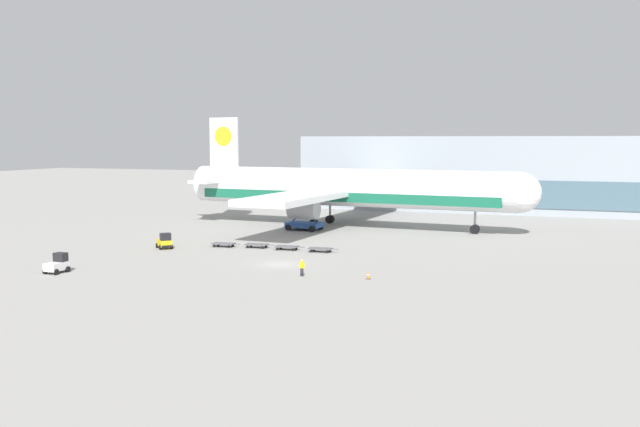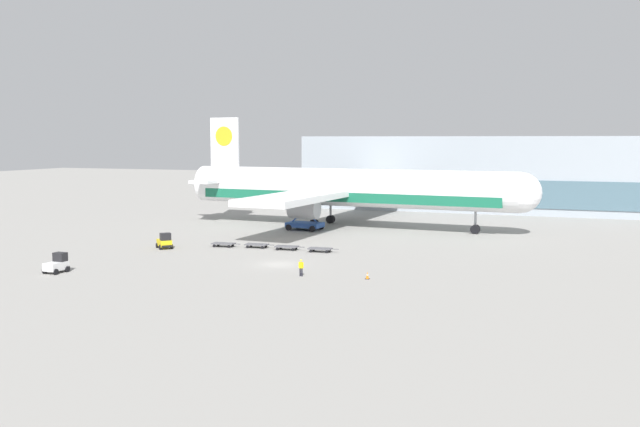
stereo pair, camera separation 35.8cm
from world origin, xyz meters
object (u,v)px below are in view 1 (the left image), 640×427
(baggage_tug_foreground, at_px, (165,242))
(ground_crew_near, at_px, (302,266))
(scissor_lift_loader, at_px, (304,216))
(baggage_dolly_third, at_px, (287,247))
(baggage_dolly_lead, at_px, (224,244))
(baggage_dolly_second, at_px, (257,245))
(traffic_cone_near, at_px, (368,275))
(airplane_main, at_px, (342,189))
(baggage_dolly_trail, at_px, (320,249))
(baggage_tug_mid, at_px, (57,264))

(baggage_tug_foreground, bearing_deg, ground_crew_near, 17.93)
(scissor_lift_loader, xyz_separation_m, baggage_dolly_third, (5.08, -18.48, -1.70))
(baggage_dolly_lead, relative_size, baggage_dolly_third, 1.00)
(baggage_tug_foreground, distance_m, baggage_dolly_second, 11.39)
(scissor_lift_loader, xyz_separation_m, traffic_cone_near, (19.64, -32.42, -1.74))
(airplane_main, distance_m, ground_crew_near, 40.70)
(baggage_dolly_trail, bearing_deg, ground_crew_near, -81.40)
(baggage_dolly_third, xyz_separation_m, ground_crew_near, (8.01, -14.91, 0.60))
(baggage_tug_foreground, bearing_deg, baggage_dolly_third, 59.73)
(baggage_tug_mid, height_order, ground_crew_near, baggage_tug_mid)
(traffic_cone_near, bearing_deg, baggage_dolly_third, 136.25)
(scissor_lift_loader, distance_m, traffic_cone_near, 37.95)
(baggage_dolly_second, bearing_deg, scissor_lift_loader, 87.79)
(airplane_main, xyz_separation_m, baggage_dolly_lead, (-7.23, -24.97, -5.45))
(baggage_dolly_third, relative_size, ground_crew_near, 2.23)
(baggage_tug_foreground, relative_size, ground_crew_near, 1.63)
(scissor_lift_loader, height_order, baggage_dolly_lead, scissor_lift_loader)
(scissor_lift_loader, height_order, baggage_dolly_trail, scissor_lift_loader)
(baggage_dolly_lead, distance_m, baggage_dolly_trail, 12.87)
(baggage_dolly_lead, height_order, baggage_dolly_third, same)
(ground_crew_near, bearing_deg, baggage_dolly_second, 138.54)
(baggage_dolly_third, relative_size, traffic_cone_near, 5.26)
(baggage_tug_mid, xyz_separation_m, traffic_cone_near, (30.45, 7.99, -0.53))
(scissor_lift_loader, bearing_deg, baggage_dolly_trail, -59.63)
(baggage_tug_foreground, xyz_separation_m, baggage_tug_mid, (-1.32, -17.53, 0.00))
(scissor_lift_loader, distance_m, baggage_dolly_lead, 19.39)
(airplane_main, height_order, ground_crew_near, airplane_main)
(baggage_dolly_lead, height_order, traffic_cone_near, traffic_cone_near)
(baggage_dolly_second, bearing_deg, baggage_dolly_third, -8.35)
(scissor_lift_loader, relative_size, baggage_tug_foreground, 1.99)
(baggage_dolly_lead, distance_m, ground_crew_near, 21.85)
(baggage_tug_mid, relative_size, ground_crew_near, 1.48)
(scissor_lift_loader, bearing_deg, baggage_tug_foreground, -109.22)
(baggage_dolly_second, relative_size, traffic_cone_near, 5.26)
(scissor_lift_loader, bearing_deg, airplane_main, 60.30)
(baggage_dolly_trail, bearing_deg, baggage_tug_foreground, -172.26)
(baggage_dolly_lead, bearing_deg, traffic_cone_near, -35.26)
(baggage_dolly_second, distance_m, traffic_cone_near, 23.51)
(baggage_dolly_second, distance_m, baggage_dolly_third, 4.18)
(baggage_tug_mid, xyz_separation_m, baggage_dolly_lead, (7.45, 21.39, -0.49))
(traffic_cone_near, bearing_deg, baggage_dolly_lead, 149.78)
(airplane_main, height_order, traffic_cone_near, airplane_main)
(baggage_dolly_trail, distance_m, traffic_cone_near, 17.16)
(baggage_dolly_trail, bearing_deg, airplane_main, 97.89)
(scissor_lift_loader, bearing_deg, baggage_dolly_third, -71.34)
(baggage_dolly_trail, relative_size, ground_crew_near, 2.23)
(scissor_lift_loader, xyz_separation_m, baggage_dolly_lead, (-3.36, -19.02, -1.70))
(baggage_dolly_lead, bearing_deg, baggage_dolly_trail, -3.08)
(baggage_dolly_second, distance_m, ground_crew_near, 19.46)
(airplane_main, height_order, baggage_dolly_lead, airplane_main)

